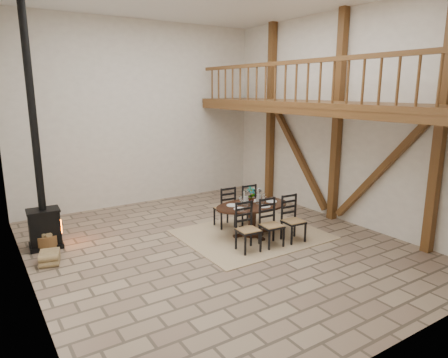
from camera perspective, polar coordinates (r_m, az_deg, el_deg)
ground at (r=8.40m, az=-0.83°, el=-9.55°), size 8.00×8.00×0.00m
room_shell at (r=8.47m, az=6.08°, el=11.51°), size 7.02×8.02×5.01m
rug at (r=9.02m, az=3.98°, el=-7.91°), size 3.00×2.50×0.02m
dining_table at (r=8.81m, az=4.37°, el=-5.78°), size 1.78×1.99×1.10m
wood_stove at (r=8.77m, az=-24.67°, el=-1.99°), size 0.66×0.52×5.00m
log_basket at (r=8.97m, az=-23.97°, el=-8.10°), size 0.46×0.46×0.38m
log_stack at (r=8.23m, az=-23.65°, el=-10.27°), size 0.45×0.54×0.24m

